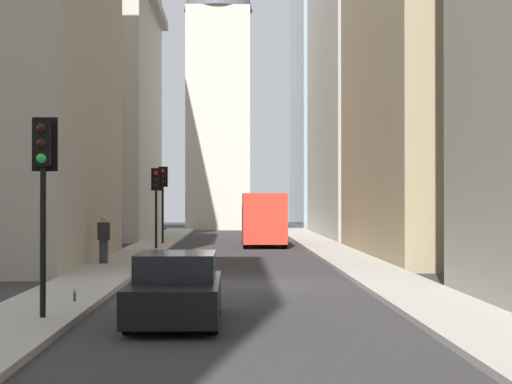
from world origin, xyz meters
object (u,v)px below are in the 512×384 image
Objects in this scene: delivery_truck at (263,219)px; traffic_light_foreground at (43,170)px; traffic_light_midblock at (156,189)px; discarded_bottle at (75,297)px; pedestrian at (104,237)px; traffic_light_far_junction at (163,187)px; sedan_black at (176,290)px.

delivery_truck is 28.57m from traffic_light_foreground.
delivery_truck is at bearing -51.06° from traffic_light_midblock.
discarded_bottle is (2.63, -0.14, -2.87)m from traffic_light_foreground.
traffic_light_far_junction is at bearing -4.14° from pedestrian.
sedan_black is (-27.89, 2.80, -0.80)m from delivery_truck.
pedestrian is (14.18, 0.98, -2.00)m from traffic_light_foreground.
sedan_black is 28.25m from traffic_light_far_junction.
traffic_light_midblock is at bearing -179.23° from traffic_light_far_junction.
delivery_truck is 1.50× the size of sedan_black.
sedan_black is 15.93× the size of discarded_bottle.
discarded_bottle is at bearing -174.46° from pedestrian.
traffic_light_midblock is at bearing -6.44° from pedestrian.
sedan_black is 23.80m from traffic_light_midblock.
sedan_black is 14.55m from pedestrian.
traffic_light_far_junction is (28.11, -0.03, 0.09)m from traffic_light_foreground.
delivery_truck reaches higher than discarded_bottle.
traffic_light_foreground reaches higher than delivery_truck.
delivery_truck is 1.55× the size of traffic_light_far_junction.
traffic_light_foreground is at bearing 168.95° from delivery_truck.
pedestrian is 11.63m from discarded_bottle.
traffic_light_far_junction is at bearing 5.39° from sedan_black.
traffic_light_far_junction reaches higher than discarded_bottle.
traffic_light_far_junction is at bearing -0.05° from traffic_light_foreground.
sedan_black is at bearing -173.74° from traffic_light_midblock.
traffic_light_far_junction reaches higher than traffic_light_midblock.
pedestrian is at bearing 175.86° from traffic_light_far_junction.
traffic_light_foreground is 1.03× the size of traffic_light_midblock.
discarded_bottle is (-25.48, -0.11, -2.95)m from traffic_light_far_junction.
delivery_truck reaches higher than pedestrian.
traffic_light_far_junction is 15.43× the size of discarded_bottle.
traffic_light_midblock is 4.48m from traffic_light_far_junction.
pedestrian is 6.61× the size of discarded_bottle.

